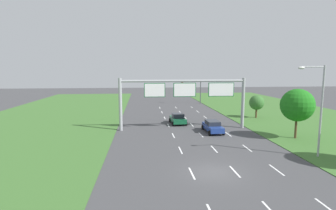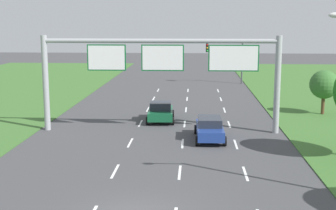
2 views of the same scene
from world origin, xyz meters
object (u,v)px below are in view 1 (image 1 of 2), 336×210
(traffic_light_mast, at_px, (193,87))
(roadside_tree_mid, at_px, (297,105))
(roadside_tree_far, at_px, (257,103))
(car_lead_silver, at_px, (178,119))
(street_lamp, at_px, (318,103))
(car_near_red, at_px, (213,126))
(sign_gantry, at_px, (185,93))

(traffic_light_mast, distance_m, roadside_tree_mid, 33.81)
(traffic_light_mast, height_order, roadside_tree_far, traffic_light_mast)
(car_lead_silver, relative_size, traffic_light_mast, 0.73)
(car_lead_silver, relative_size, roadside_tree_mid, 0.69)
(roadside_tree_mid, distance_m, roadside_tree_far, 13.38)
(traffic_light_mast, height_order, street_lamp, street_lamp)
(roadside_tree_far, bearing_deg, traffic_light_mast, 109.10)
(car_near_red, bearing_deg, roadside_tree_far, 41.08)
(car_lead_silver, height_order, roadside_tree_far, roadside_tree_far)
(car_near_red, relative_size, street_lamp, 0.52)
(sign_gantry, height_order, roadside_tree_mid, sign_gantry)
(sign_gantry, bearing_deg, car_lead_silver, 98.49)
(sign_gantry, distance_m, street_lamp, 16.23)
(street_lamp, height_order, roadside_tree_far, street_lamp)
(roadside_tree_mid, bearing_deg, car_near_red, 155.10)
(car_near_red, height_order, roadside_tree_far, roadside_tree_far)
(car_near_red, relative_size, sign_gantry, 0.26)
(car_lead_silver, xyz_separation_m, sign_gantry, (0.53, -3.52, 4.16))
(car_lead_silver, distance_m, roadside_tree_far, 14.34)
(car_lead_silver, bearing_deg, traffic_light_mast, 71.09)
(sign_gantry, distance_m, roadside_tree_mid, 13.70)
(roadside_tree_far, bearing_deg, car_near_red, -137.63)
(street_lamp, relative_size, roadside_tree_far, 2.20)
(street_lamp, bearing_deg, car_near_red, 122.51)
(traffic_light_mast, xyz_separation_m, street_lamp, (3.66, -39.78, 1.21))
(traffic_light_mast, relative_size, street_lamp, 0.66)
(roadside_tree_mid, bearing_deg, roadside_tree_far, 85.01)
(car_near_red, xyz_separation_m, car_lead_silver, (-3.77, 5.72, -0.01))
(sign_gantry, relative_size, street_lamp, 2.03)
(car_lead_silver, height_order, street_lamp, street_lamp)
(car_lead_silver, relative_size, roadside_tree_far, 1.05)
(car_lead_silver, bearing_deg, roadside_tree_far, 11.32)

